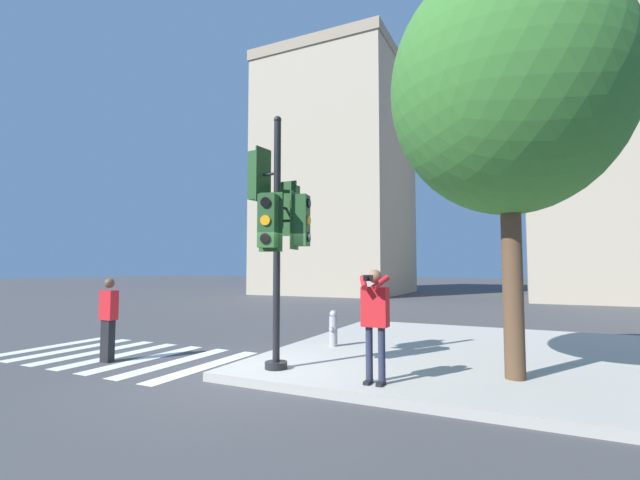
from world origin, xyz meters
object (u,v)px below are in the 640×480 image
object	(u,v)px
traffic_signal_pole	(279,218)
street_tree	(507,90)
fire_hydrant	(333,328)
person_photographer	(375,314)
pedestrian_distant	(108,317)

from	to	relation	value
traffic_signal_pole	street_tree	size ratio (longest dim) A/B	0.66
street_tree	fire_hydrant	world-z (taller)	street_tree
person_photographer	fire_hydrant	xyz separation A→B (m)	(-1.84, 2.59, -0.65)
traffic_signal_pole	pedestrian_distant	xyz separation A→B (m)	(-3.76, -0.46, -1.89)
street_tree	fire_hydrant	size ratio (longest dim) A/B	8.50
street_tree	person_photographer	bearing A→B (deg)	-147.33
pedestrian_distant	fire_hydrant	xyz separation A→B (m)	(3.78, 2.84, -0.35)
person_photographer	street_tree	distance (m)	4.31
person_photographer	pedestrian_distant	xyz separation A→B (m)	(-5.62, -0.25, -0.29)
person_photographer	pedestrian_distant	bearing A→B (deg)	-177.46
person_photographer	pedestrian_distant	size ratio (longest dim) A/B	1.02
traffic_signal_pole	fire_hydrant	bearing A→B (deg)	89.58
pedestrian_distant	street_tree	world-z (taller)	street_tree
person_photographer	street_tree	world-z (taller)	street_tree
person_photographer	street_tree	size ratio (longest dim) A/B	0.25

